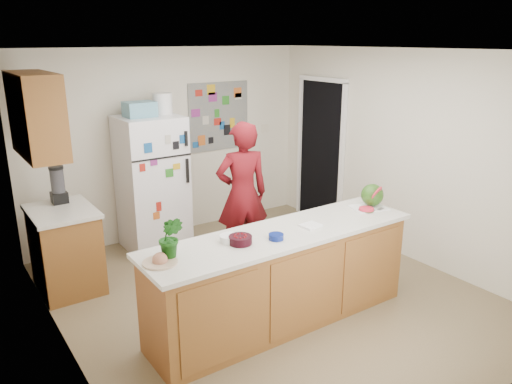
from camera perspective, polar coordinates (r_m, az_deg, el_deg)
floor at (r=5.42m, az=1.34°, el=-11.69°), size 4.00×4.50×0.02m
wall_back at (r=6.84m, az=-9.75°, el=5.52°), size 4.00×0.02×2.50m
wall_left at (r=4.14m, az=-21.76°, el=-3.17°), size 0.02×4.50×2.50m
wall_right at (r=6.29m, az=16.51°, el=4.03°), size 0.02×4.50×2.50m
ceiling at (r=4.74m, az=1.56°, el=16.04°), size 4.00×4.50×0.02m
doorway at (r=7.29m, az=7.45°, el=4.50°), size 0.03×0.85×2.04m
peninsula_base at (r=4.74m, az=2.97°, el=-9.99°), size 2.60×0.62×0.88m
peninsula_top at (r=4.55m, az=3.05°, el=-4.83°), size 2.68×0.70×0.04m
side_counter_base at (r=5.73m, az=-20.90°, el=-6.31°), size 0.60×0.80×0.86m
side_counter_top at (r=5.58m, az=-21.39°, el=-2.06°), size 0.64×0.84×0.04m
upper_cabinets at (r=5.28m, az=-23.84°, el=8.07°), size 0.35×1.00×0.80m
refrigerator at (r=6.42m, az=-11.77°, el=0.96°), size 0.75×0.70×1.70m
fridge_top_bin at (r=6.19m, az=-13.16°, el=9.19°), size 0.35×0.28×0.18m
photo_collage at (r=7.11m, az=-4.26°, el=8.61°), size 0.95×0.01×0.95m
person at (r=5.82m, az=-1.58°, el=-0.28°), size 0.71×0.56×1.72m
blender_appliance at (r=5.75m, az=-21.69°, el=0.66°), size 0.14×0.14×0.38m
cutting_board at (r=5.29m, az=12.77°, el=-1.75°), size 0.41×0.35×0.01m
watermelon at (r=5.31m, az=13.14°, el=-0.33°), size 0.23×0.23×0.23m
watermelon_slice at (r=5.19m, az=12.51°, el=-1.91°), size 0.15×0.15×0.02m
cherry_bowl at (r=4.28m, az=-1.80°, el=-5.49°), size 0.22×0.22×0.07m
white_bowl at (r=4.33m, az=-3.04°, el=-5.33°), size 0.22×0.22×0.06m
cobalt_bowl at (r=4.37m, az=2.31°, el=-5.13°), size 0.14×0.14×0.05m
plate at (r=4.00m, az=-10.91°, el=-7.90°), size 0.31×0.31×0.02m
paper_towel at (r=4.69m, az=6.27°, el=-3.84°), size 0.19×0.17×0.02m
keys at (r=5.27m, az=14.06°, el=-1.94°), size 0.11×0.07×0.01m
potted_plant at (r=4.00m, az=-9.71°, el=-5.15°), size 0.25×0.25×0.36m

